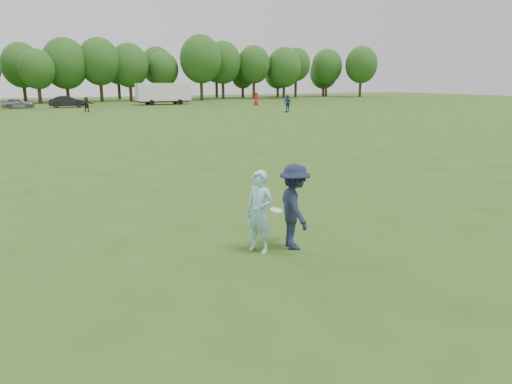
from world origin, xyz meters
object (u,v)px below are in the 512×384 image
thrower (259,212)px  car_f (68,102)px  player_far_b (287,104)px  defender (294,207)px  player_far_d (87,104)px  cargo_trailer (163,93)px  field_cone (261,111)px  car_e (18,103)px  player_far_c (256,99)px

thrower → car_f: bearing=150.7°
thrower → player_far_b: bearing=120.4°
thrower → defender: 0.81m
player_far_d → car_f: size_ratio=0.37×
cargo_trailer → field_cone: bearing=-76.3°
player_far_b → car_e: player_far_b is taller
thrower → field_cone: (21.00, 39.37, -0.76)m
player_far_b → cargo_trailer: size_ratio=0.22×
player_far_b → cargo_trailer: bearing=177.8°
player_far_c → cargo_trailer: cargo_trailer is taller
player_far_c → car_e: bearing=37.8°
player_far_b → car_e: (-27.81, 22.51, -0.32)m
player_far_d → field_cone: size_ratio=5.91×
player_far_c → player_far_d: size_ratio=1.09×
car_e → car_f: (6.04, -0.67, 0.11)m
thrower → car_f: thrower is taller
car_e → thrower: bearing=-170.8°
defender → cargo_trailer: (14.93, 61.18, 0.82)m
player_far_c → field_cone: 15.05m
player_far_d → car_f: 10.77m
defender → car_f: defender is taller
defender → field_cone: 44.41m
car_f → cargo_trailer: 13.90m
thrower → player_far_b: 44.63m
thrower → player_far_c: 59.64m
player_far_b → player_far_d: player_far_b is taller
defender → player_far_d: 49.15m
player_far_b → player_far_c: size_ratio=1.04×
thrower → player_far_d: 49.03m
thrower → car_e: bearing=156.4°
cargo_trailer → player_far_b: bearing=-71.0°
player_far_b → player_far_c: bearing=144.8°
thrower → player_far_c: size_ratio=0.94×
thrower → field_cone: thrower is taller
defender → car_e: (-4.90, 60.49, -0.28)m
defender → player_far_b: 44.36m
player_far_b → field_cone: bearing=-141.1°
cargo_trailer → defender: bearing=-103.7°
car_e → player_far_d: bearing=-142.8°
player_far_c → car_e: size_ratio=0.48×
thrower → defender: bearing=50.9°
defender → player_far_c: size_ratio=0.99×
defender → field_cone: defender is taller
player_far_c → field_cone: bearing=115.5°
player_far_d → field_cone: 20.41m
defender → player_far_d: defender is taller
player_far_b → player_far_d: size_ratio=1.13×
thrower → car_f: (1.93, 59.66, -0.12)m
player_far_d → field_cone: bearing=-51.8°
player_far_b → player_far_d: (-20.72, 11.12, -0.12)m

